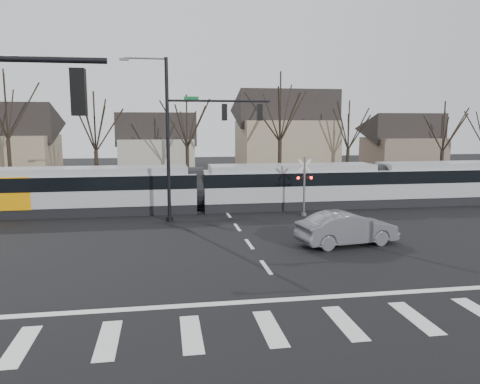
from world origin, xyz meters
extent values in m
plane|color=black|center=(0.00, 0.00, 0.00)|extent=(140.00, 140.00, 0.00)
cube|color=#38331E|center=(0.00, 32.00, 0.01)|extent=(140.00, 28.00, 0.01)
cube|color=silver|center=(-8.40, -4.00, 0.01)|extent=(0.60, 2.60, 0.01)
cube|color=silver|center=(-6.00, -4.00, 0.01)|extent=(0.60, 2.60, 0.01)
cube|color=silver|center=(-3.60, -4.00, 0.01)|extent=(0.60, 2.60, 0.01)
cube|color=silver|center=(-1.20, -4.00, 0.01)|extent=(0.60, 2.60, 0.01)
cube|color=silver|center=(1.20, -4.00, 0.01)|extent=(0.60, 2.60, 0.01)
cube|color=silver|center=(3.60, -4.00, 0.01)|extent=(0.60, 2.60, 0.01)
cube|color=silver|center=(0.00, -1.80, 0.01)|extent=(28.00, 0.35, 0.01)
cube|color=silver|center=(0.00, 2.00, 0.01)|extent=(0.18, 2.00, 0.01)
cube|color=silver|center=(0.00, 6.00, 0.01)|extent=(0.18, 2.00, 0.01)
cube|color=silver|center=(0.00, 10.00, 0.01)|extent=(0.18, 2.00, 0.01)
cube|color=silver|center=(0.00, 14.00, 0.01)|extent=(0.18, 2.00, 0.01)
cube|color=silver|center=(0.00, 18.00, 0.01)|extent=(0.18, 2.00, 0.01)
cube|color=silver|center=(0.00, 22.00, 0.01)|extent=(0.18, 2.00, 0.01)
cube|color=silver|center=(0.00, 26.00, 0.01)|extent=(0.18, 2.00, 0.01)
cube|color=silver|center=(0.00, 30.00, 0.01)|extent=(0.18, 2.00, 0.01)
cube|color=#59595E|center=(0.00, 15.10, 0.03)|extent=(90.00, 0.12, 0.06)
cube|color=#59595E|center=(0.00, 16.50, 0.03)|extent=(90.00, 0.12, 0.06)
cube|color=gray|center=(-9.24, 16.00, 1.60)|extent=(14.27, 3.07, 3.21)
cube|color=black|center=(-9.24, 16.00, 2.25)|extent=(14.29, 3.12, 0.93)
cube|color=orange|center=(-14.62, 16.00, 1.70)|extent=(3.51, 3.14, 2.14)
cube|color=gray|center=(5.03, 16.00, 1.60)|extent=(13.17, 3.07, 3.21)
cube|color=black|center=(5.03, 16.00, 2.25)|extent=(13.19, 3.12, 0.93)
cube|color=gray|center=(18.75, 16.00, 1.60)|extent=(14.27, 3.07, 3.21)
cube|color=black|center=(18.75, 16.00, 2.25)|extent=(14.29, 3.12, 0.93)
imported|color=#55565D|center=(4.95, 5.10, 0.86)|extent=(3.59, 5.83, 1.72)
cube|color=black|center=(-6.15, -6.00, 6.90)|extent=(0.32, 0.32, 1.05)
sphere|color=#FF0C07|center=(-6.15, -6.00, 7.23)|extent=(0.22, 0.22, 0.22)
cylinder|color=black|center=(-4.00, 12.50, 5.10)|extent=(0.22, 0.22, 10.20)
cylinder|color=black|center=(-4.00, 12.50, 0.15)|extent=(0.44, 0.44, 0.30)
cylinder|color=black|center=(-0.75, 12.50, 7.60)|extent=(6.50, 0.14, 0.14)
cube|color=#0C5926|center=(-2.50, 12.50, 7.75)|extent=(0.90, 0.03, 0.22)
cube|color=black|center=(-0.42, 12.50, 6.90)|extent=(0.32, 0.32, 1.05)
sphere|color=#FF0C07|center=(-0.42, 12.50, 7.23)|extent=(0.22, 0.22, 0.22)
cube|color=black|center=(1.85, 12.50, 6.90)|extent=(0.32, 0.32, 1.05)
sphere|color=#FF0C07|center=(1.85, 12.50, 7.23)|extent=(0.22, 0.22, 0.22)
cube|color=#59595B|center=(-6.50, 12.50, 10.02)|extent=(0.55, 0.22, 0.14)
cylinder|color=#59595B|center=(5.00, 12.80, 2.00)|extent=(0.14, 0.14, 4.00)
cylinder|color=#59595B|center=(5.00, 12.80, 0.10)|extent=(0.36, 0.36, 0.20)
cube|color=silver|center=(5.00, 12.80, 3.40)|extent=(0.95, 0.04, 0.95)
cube|color=silver|center=(5.00, 12.80, 3.40)|extent=(0.95, 0.04, 0.95)
cube|color=black|center=(5.00, 12.80, 2.60)|extent=(1.00, 0.10, 0.12)
sphere|color=#FF0C07|center=(4.55, 12.72, 2.60)|extent=(0.18, 0.18, 0.18)
sphere|color=#FF0C07|center=(5.45, 12.72, 2.60)|extent=(0.18, 0.18, 0.18)
cube|color=#7E705B|center=(-20.00, 34.00, 2.50)|extent=(9.00, 8.00, 5.00)
cube|color=gray|center=(-5.00, 36.00, 2.25)|extent=(8.00, 7.00, 4.50)
cube|color=#7E705B|center=(9.00, 33.00, 3.25)|extent=(10.00, 8.00, 6.50)
cube|color=brown|center=(24.00, 35.00, 2.25)|extent=(8.00, 7.00, 4.50)
camera|label=1|loc=(-4.30, -17.20, 6.21)|focal=35.00mm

